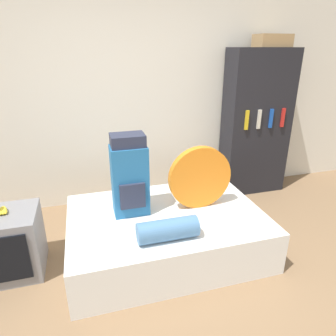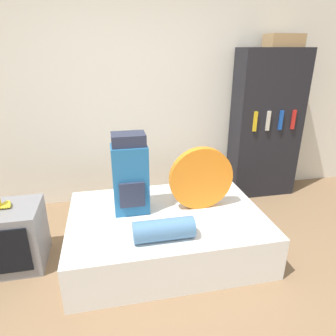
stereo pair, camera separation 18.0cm
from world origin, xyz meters
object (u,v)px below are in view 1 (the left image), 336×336
backpack (130,176)px  television (2,245)px  bookshelf (256,124)px  cardboard_box (272,41)px  sleeping_roll (168,230)px  tent_bag (200,178)px

backpack → television: 1.22m
television → bookshelf: bearing=17.5°
backpack → cardboard_box: size_ratio=1.82×
sleeping_roll → cardboard_box: bearing=39.5°
tent_bag → television: tent_bag is taller
sleeping_roll → bookshelf: bookshelf is taller
sleeping_roll → bookshelf: bearing=41.2°
tent_bag → sleeping_roll: size_ratio=1.23×
backpack → sleeping_roll: backpack is taller
backpack → sleeping_roll: 0.61m
bookshelf → television: bearing=-162.5°
tent_bag → backpack: bearing=173.8°
cardboard_box → sleeping_roll: bearing=-140.5°
backpack → bookshelf: 2.00m
sleeping_roll → television: size_ratio=0.77×
tent_bag → sleeping_roll: 0.66m
sleeping_roll → bookshelf: (1.58, 1.38, 0.43)m
tent_bag → sleeping_roll: bearing=-135.1°
cardboard_box → tent_bag: bearing=-142.6°
sleeping_roll → television: bearing=160.6°
tent_bag → cardboard_box: 1.97m
tent_bag → television: bearing=179.1°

